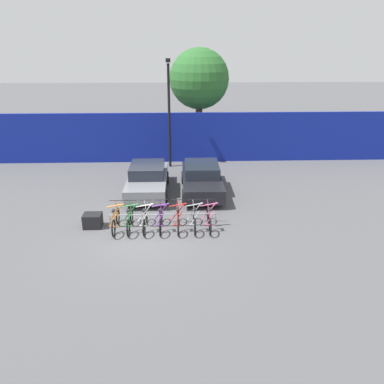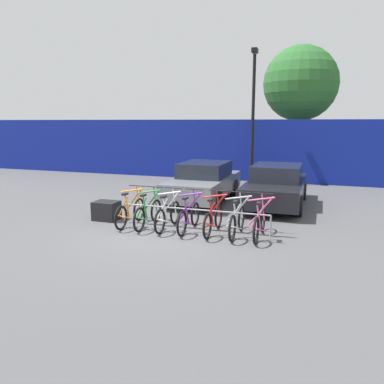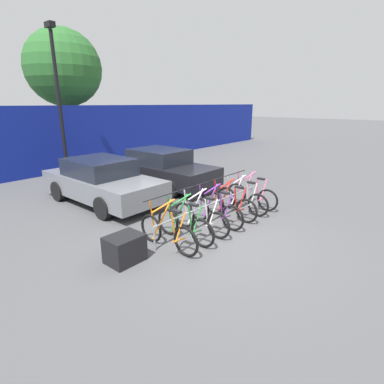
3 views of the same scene
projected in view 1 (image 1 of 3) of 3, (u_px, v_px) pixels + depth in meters
ground_plane at (144, 236)px, 13.95m from camera, size 120.00×120.00×0.00m
hoarding_wall at (157, 138)px, 22.24m from camera, size 36.00×0.16×2.95m
bike_rack at (163, 216)px, 14.42m from camera, size 4.12×0.04×0.57m
bicycle_orange at (116, 221)px, 14.27m from camera, size 0.68×1.71×1.05m
bicycle_green at (130, 221)px, 14.28m from camera, size 0.68×1.71×1.05m
bicycle_white at (145, 220)px, 14.30m from camera, size 0.68×1.71×1.05m
bicycle_purple at (161, 220)px, 14.32m from camera, size 0.68×1.71×1.05m
bicycle_red at (178, 220)px, 14.34m from camera, size 0.68×1.71×1.05m
bicycle_silver at (194, 220)px, 14.36m from camera, size 0.68×1.71×1.05m
bicycle_pink at (209, 219)px, 14.38m from camera, size 0.68×1.71×1.05m
car_grey at (148, 179)px, 17.74m from camera, size 1.91×4.32×1.40m
car_black at (202, 178)px, 17.84m from camera, size 1.91×4.43×1.40m
lamp_post at (169, 109)px, 20.65m from camera, size 0.24×0.44×5.96m
cargo_crate at (93, 221)px, 14.52m from camera, size 0.70×0.56×0.55m
tree_behind_hoarding at (199, 79)px, 22.83m from camera, size 3.65×3.65×6.52m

